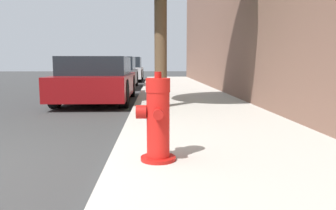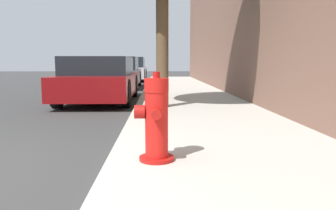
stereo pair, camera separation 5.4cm
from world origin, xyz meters
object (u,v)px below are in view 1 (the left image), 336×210
Objects in this scene: parked_car_mid at (116,73)px; parked_car_far at (126,70)px; fire_hydrant at (157,120)px; parked_car_near at (98,80)px.

parked_car_mid is 0.99× the size of parked_car_far.
parked_car_far reaches higher than parked_car_mid.
fire_hydrant is 6.11m from parked_car_near.
parked_car_near is at bearing 104.80° from fire_hydrant.
fire_hydrant is 16.22m from parked_car_far.
parked_car_far is (0.02, 5.09, 0.04)m from parked_car_mid.
parked_car_far is at bearing 90.41° from parked_car_near.
parked_car_near is 10.24m from parked_car_far.
parked_car_far reaches higher than parked_car_near.
fire_hydrant is 0.23× the size of parked_car_mid.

